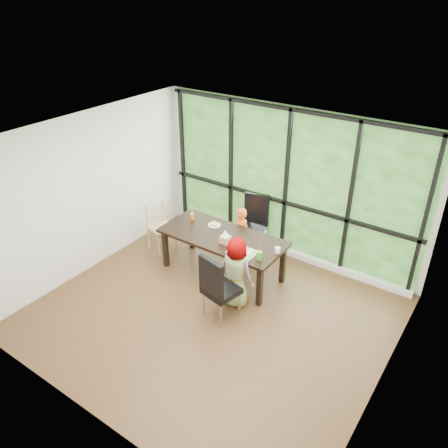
{
  "coord_description": "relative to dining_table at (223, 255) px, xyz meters",
  "views": [
    {
      "loc": [
        3.17,
        -4.26,
        4.51
      ],
      "look_at": [
        -0.38,
        0.86,
        1.05
      ],
      "focal_mm": 35.99,
      "sensor_mm": 36.0,
      "label": 1
    }
  ],
  "objects": [
    {
      "name": "window_mullions",
      "position": [
        0.48,
        1.23,
        0.98
      ],
      "size": [
        4.8,
        0.06,
        2.65
      ],
      "primitive_type": null,
      "color": "black",
      "rests_on": "back_wall"
    },
    {
      "name": "child_toddler",
      "position": [
        -0.0,
        0.57,
        0.13
      ],
      "size": [
        0.41,
        0.31,
        1.0
      ],
      "primitive_type": "imported",
      "rotation": [
        0.0,
        0.0,
        -0.22
      ],
      "color": "#D75118",
      "rests_on": "ground"
    },
    {
      "name": "chair_window_leather",
      "position": [
        0.04,
        0.93,
        0.17
      ],
      "size": [
        0.57,
        0.57,
        1.08
      ],
      "primitive_type": "cube",
      "rotation": [
        0.0,
        0.0,
        0.28
      ],
      "color": "black",
      "rests_on": "ground"
    },
    {
      "name": "chair_interior_leather",
      "position": [
        0.61,
        -0.9,
        0.17
      ],
      "size": [
        0.55,
        0.55,
        1.08
      ],
      "primitive_type": "cube",
      "rotation": [
        0.0,
        0.0,
        2.93
      ],
      "color": "black",
      "rests_on": "ground"
    },
    {
      "name": "white_mug",
      "position": [
        0.99,
        0.07,
        0.42
      ],
      "size": [
        0.09,
        0.09,
        0.09
      ],
      "primitive_type": "cylinder",
      "color": "white",
      "rests_on": "dining_table"
    },
    {
      "name": "crepe_rolls_far",
      "position": [
        -0.31,
        0.21,
        0.41
      ],
      "size": [
        0.15,
        0.12,
        0.04
      ],
      "primitive_type": null,
      "color": "tan",
      "rests_on": "plate_far"
    },
    {
      "name": "crepe_rolls_near",
      "position": [
        0.57,
        -0.2,
        0.41
      ],
      "size": [
        0.1,
        0.12,
        0.04
      ],
      "primitive_type": null,
      "color": "tan",
      "rests_on": "plate_near"
    },
    {
      "name": "tissue",
      "position": [
        0.16,
        -0.15,
        0.55
      ],
      "size": [
        0.12,
        0.12,
        0.11
      ],
      "primitive_type": "cone",
      "color": "white",
      "rests_on": "tissue_box"
    },
    {
      "name": "chair_end_beech",
      "position": [
        -1.39,
        0.03,
        0.08
      ],
      "size": [
        0.49,
        0.5,
        0.9
      ],
      "primitive_type": "cube",
      "rotation": [
        0.0,
        0.0,
        1.34
      ],
      "color": "tan",
      "rests_on": "ground"
    },
    {
      "name": "placemat",
      "position": [
        0.54,
        -0.23,
        0.38
      ],
      "size": [
        0.44,
        0.32,
        0.01
      ],
      "primitive_type": "cube",
      "color": "tan",
      "rests_on": "dining_table"
    },
    {
      "name": "straw_pink",
      "position": [
        0.86,
        -0.26,
        0.55
      ],
      "size": [
        0.01,
        0.04,
        0.2
      ],
      "primitive_type": "cylinder",
      "rotation": [
        0.14,
        0.0,
        0.0
      ],
      "color": "pink",
      "rests_on": "green_cup"
    },
    {
      "name": "tissue_box",
      "position": [
        0.16,
        -0.15,
        0.44
      ],
      "size": [
        0.15,
        0.15,
        0.12
      ],
      "primitive_type": "cube",
      "color": "tan",
      "rests_on": "dining_table"
    },
    {
      "name": "back_wall",
      "position": [
        0.48,
        1.29,
        0.98
      ],
      "size": [
        5.0,
        0.0,
        5.0
      ],
      "primitive_type": "plane",
      "rotation": [
        1.57,
        0.0,
        0.0
      ],
      "color": "silver",
      "rests_on": "ground"
    },
    {
      "name": "child_older",
      "position": [
        0.62,
        -0.53,
        0.2
      ],
      "size": [
        0.57,
        0.37,
        1.16
      ],
      "primitive_type": "imported",
      "rotation": [
        0.0,
        0.0,
        3.13
      ],
      "color": "gray",
      "rests_on": "ground"
    },
    {
      "name": "orange_cup",
      "position": [
        -0.75,
        0.16,
        0.43
      ],
      "size": [
        0.07,
        0.07,
        0.12
      ],
      "primitive_type": "cylinder",
      "color": "orange",
      "rests_on": "dining_table"
    },
    {
      "name": "window_sill",
      "position": [
        0.48,
        1.19,
        -0.33
      ],
      "size": [
        4.8,
        0.12,
        0.1
      ],
      "primitive_type": "cube",
      "color": "silver",
      "rests_on": "ground"
    },
    {
      "name": "green_cup",
      "position": [
        0.86,
        -0.26,
        0.44
      ],
      "size": [
        0.09,
        0.09,
        0.14
      ],
      "primitive_type": "cylinder",
      "color": "green",
      "rests_on": "dining_table"
    },
    {
      "name": "ground",
      "position": [
        0.48,
        -0.96,
        -0.38
      ],
      "size": [
        5.0,
        5.0,
        0.0
      ],
      "primitive_type": "plane",
      "color": "black",
      "rests_on": "ground"
    },
    {
      "name": "foliage_backdrop",
      "position": [
        0.48,
        1.27,
        0.98
      ],
      "size": [
        4.8,
        0.02,
        2.65
      ],
      "primitive_type": "cube",
      "color": "#1A4A17",
      "rests_on": "back_wall"
    },
    {
      "name": "plate_far",
      "position": [
        -0.31,
        0.21,
        0.38
      ],
      "size": [
        0.22,
        0.22,
        0.01
      ],
      "primitive_type": "cylinder",
      "color": "white",
      "rests_on": "dining_table"
    },
    {
      "name": "plate_near",
      "position": [
        0.57,
        -0.2,
        0.38
      ],
      "size": [
        0.21,
        0.21,
        0.01
      ],
      "primitive_type": "cylinder",
      "color": "white",
      "rests_on": "dining_table"
    },
    {
      "name": "straw_white",
      "position": [
        -0.75,
        0.16,
        0.53
      ],
      "size": [
        0.01,
        0.04,
        0.2
      ],
      "primitive_type": "cylinder",
      "rotation": [
        0.14,
        0.0,
        0.0
      ],
      "color": "white",
      "rests_on": "orange_cup"
    },
    {
      "name": "dining_table",
      "position": [
        0.0,
        0.0,
        0.0
      ],
      "size": [
        2.18,
        1.12,
        0.75
      ],
      "primitive_type": "cube",
      "rotation": [
        0.0,
        0.0,
        -0.09
      ],
      "color": "black",
      "rests_on": "ground"
    }
  ]
}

